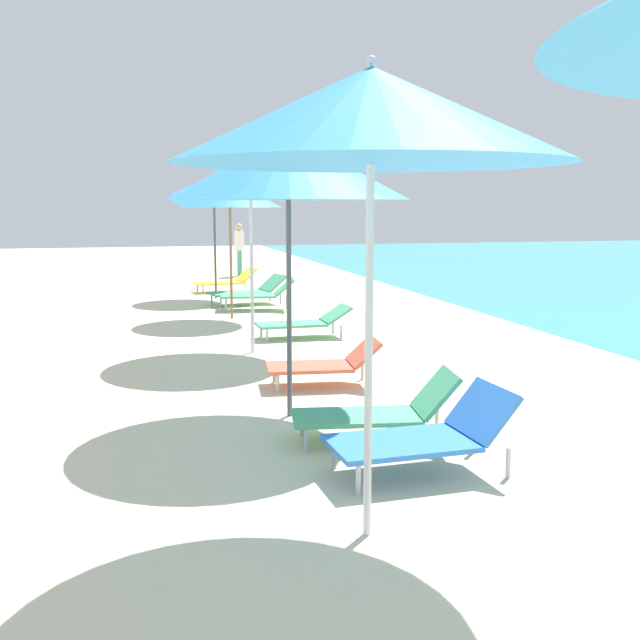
{
  "coord_description": "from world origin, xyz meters",
  "views": [
    {
      "loc": [
        -1.34,
        2.06,
        2.06
      ],
      "look_at": [
        0.43,
        9.01,
        0.95
      ],
      "focal_mm": 42.0,
      "sensor_mm": 36.0,
      "label": 1
    }
  ],
  "objects_px": {
    "lounger_fourth_inland": "(380,410)",
    "lounger_farthest_shoreside": "(227,281)",
    "lounger_fourth_shoreside": "(325,363)",
    "umbrella_fifth": "(250,178)",
    "lounger_farthest_inland": "(249,290)",
    "person_walking_near": "(239,245)",
    "umbrella_third": "(371,116)",
    "lounger_sixth_shoreside": "(259,293)",
    "umbrella_farthest": "(214,192)",
    "lounger_fifth_shoreside": "(305,322)",
    "umbrella_sixth": "(230,194)",
    "umbrella_fourth": "(288,167)",
    "lounger_third_shoreside": "(425,434)"
  },
  "relations": [
    {
      "from": "lounger_fourth_shoreside",
      "to": "umbrella_fifth",
      "type": "height_order",
      "value": "umbrella_fifth"
    },
    {
      "from": "umbrella_sixth",
      "to": "lounger_sixth_shoreside",
      "type": "relative_size",
      "value": 1.67
    },
    {
      "from": "lounger_third_shoreside",
      "to": "lounger_farthest_inland",
      "type": "relative_size",
      "value": 0.85
    },
    {
      "from": "lounger_fourth_inland",
      "to": "lounger_farthest_shoreside",
      "type": "distance_m",
      "value": 11.82
    },
    {
      "from": "umbrella_fourth",
      "to": "lounger_farthest_shoreside",
      "type": "relative_size",
      "value": 1.82
    },
    {
      "from": "lounger_sixth_shoreside",
      "to": "lounger_farthest_shoreside",
      "type": "bearing_deg",
      "value": -77.84
    },
    {
      "from": "umbrella_fourth",
      "to": "lounger_farthest_shoreside",
      "type": "bearing_deg",
      "value": 86.03
    },
    {
      "from": "lounger_fourth_shoreside",
      "to": "umbrella_fifth",
      "type": "distance_m",
      "value": 3.09
    },
    {
      "from": "lounger_fifth_shoreside",
      "to": "lounger_farthest_inland",
      "type": "distance_m",
      "value": 4.17
    },
    {
      "from": "lounger_fourth_inland",
      "to": "lounger_fifth_shoreside",
      "type": "relative_size",
      "value": 1.02
    },
    {
      "from": "lounger_third_shoreside",
      "to": "umbrella_fifth",
      "type": "xyz_separation_m",
      "value": [
        -0.52,
        5.08,
        2.11
      ]
    },
    {
      "from": "umbrella_fourth",
      "to": "lounger_farthest_inland",
      "type": "height_order",
      "value": "umbrella_fourth"
    },
    {
      "from": "lounger_fourth_inland",
      "to": "lounger_farthest_shoreside",
      "type": "xyz_separation_m",
      "value": [
        0.16,
        11.82,
        -0.02
      ]
    },
    {
      "from": "lounger_farthest_shoreside",
      "to": "umbrella_third",
      "type": "bearing_deg",
      "value": 76.16
    },
    {
      "from": "umbrella_sixth",
      "to": "lounger_farthest_shoreside",
      "type": "distance_m",
      "value": 4.76
    },
    {
      "from": "lounger_fourth_shoreside",
      "to": "lounger_farthest_shoreside",
      "type": "distance_m",
      "value": 9.73
    },
    {
      "from": "umbrella_sixth",
      "to": "umbrella_fourth",
      "type": "bearing_deg",
      "value": -92.64
    },
    {
      "from": "umbrella_third",
      "to": "lounger_fourth_inland",
      "type": "distance_m",
      "value": 2.96
    },
    {
      "from": "umbrella_third",
      "to": "lounger_fourth_shoreside",
      "type": "xyz_separation_m",
      "value": [
        0.74,
        3.85,
        -2.3
      ]
    },
    {
      "from": "lounger_fourth_shoreside",
      "to": "person_walking_near",
      "type": "xyz_separation_m",
      "value": [
        0.97,
        13.58,
        0.65
      ]
    },
    {
      "from": "umbrella_fifth",
      "to": "lounger_fifth_shoreside",
      "type": "xyz_separation_m",
      "value": [
        0.98,
        0.97,
        -2.16
      ]
    },
    {
      "from": "lounger_fifth_shoreside",
      "to": "person_walking_near",
      "type": "bearing_deg",
      "value": -93.95
    },
    {
      "from": "lounger_third_shoreside",
      "to": "lounger_farthest_inland",
      "type": "xyz_separation_m",
      "value": [
        0.22,
        10.21,
        -0.02
      ]
    },
    {
      "from": "lounger_farthest_inland",
      "to": "person_walking_near",
      "type": "distance_m",
      "value": 6.35
    },
    {
      "from": "lounger_third_shoreside",
      "to": "lounger_fifth_shoreside",
      "type": "distance_m",
      "value": 6.07
    },
    {
      "from": "lounger_third_shoreside",
      "to": "lounger_farthest_inland",
      "type": "bearing_deg",
      "value": -93.89
    },
    {
      "from": "umbrella_fourth",
      "to": "lounger_farthest_inland",
      "type": "bearing_deg",
      "value": 83.83
    },
    {
      "from": "umbrella_sixth",
      "to": "person_walking_near",
      "type": "distance_m",
      "value": 8.36
    },
    {
      "from": "umbrella_fourth",
      "to": "lounger_fourth_inland",
      "type": "height_order",
      "value": "umbrella_fourth"
    },
    {
      "from": "umbrella_fourth",
      "to": "lounger_fifth_shoreside",
      "type": "bearing_deg",
      "value": 74.99
    },
    {
      "from": "umbrella_fifth",
      "to": "lounger_fifth_shoreside",
      "type": "distance_m",
      "value": 2.56
    },
    {
      "from": "lounger_fourth_shoreside",
      "to": "person_walking_near",
      "type": "relative_size",
      "value": 0.88
    },
    {
      "from": "umbrella_fifth",
      "to": "lounger_sixth_shoreside",
      "type": "xyz_separation_m",
      "value": [
        0.82,
        4.23,
        -2.09
      ]
    },
    {
      "from": "lounger_third_shoreside",
      "to": "umbrella_sixth",
      "type": "relative_size",
      "value": 0.56
    },
    {
      "from": "lounger_fourth_shoreside",
      "to": "lounger_sixth_shoreside",
      "type": "relative_size",
      "value": 0.88
    },
    {
      "from": "umbrella_fifth",
      "to": "lounger_fourth_shoreside",
      "type": "bearing_deg",
      "value": -77.31
    },
    {
      "from": "umbrella_fourth",
      "to": "lounger_fourth_inland",
      "type": "xyz_separation_m",
      "value": [
        0.59,
        -0.99,
        -2.13
      ]
    },
    {
      "from": "umbrella_fifth",
      "to": "umbrella_farthest",
      "type": "relative_size",
      "value": 1.02
    },
    {
      "from": "lounger_farthest_inland",
      "to": "lounger_fourth_shoreside",
      "type": "bearing_deg",
      "value": 74.7
    },
    {
      "from": "lounger_fourth_shoreside",
      "to": "umbrella_sixth",
      "type": "distance_m",
      "value": 5.79
    },
    {
      "from": "umbrella_third",
      "to": "umbrella_sixth",
      "type": "relative_size",
      "value": 1.14
    },
    {
      "from": "umbrella_farthest",
      "to": "lounger_farthest_inland",
      "type": "distance_m",
      "value": 2.43
    },
    {
      "from": "lounger_sixth_shoreside",
      "to": "lounger_farthest_shoreside",
      "type": "height_order",
      "value": "lounger_sixth_shoreside"
    },
    {
      "from": "lounger_fourth_inland",
      "to": "umbrella_fifth",
      "type": "xyz_separation_m",
      "value": [
        -0.43,
        4.26,
        2.14
      ]
    },
    {
      "from": "lounger_farthest_inland",
      "to": "lounger_fifth_shoreside",
      "type": "bearing_deg",
      "value": 79.88
    },
    {
      "from": "umbrella_fifth",
      "to": "umbrella_sixth",
      "type": "xyz_separation_m",
      "value": [
        0.14,
        3.26,
        -0.17
      ]
    },
    {
      "from": "lounger_farthest_shoreside",
      "to": "lounger_farthest_inland",
      "type": "distance_m",
      "value": 2.43
    },
    {
      "from": "umbrella_fourth",
      "to": "umbrella_farthest",
      "type": "bearing_deg",
      "value": 87.87
    },
    {
      "from": "lounger_sixth_shoreside",
      "to": "umbrella_farthest",
      "type": "height_order",
      "value": "umbrella_farthest"
    },
    {
      "from": "lounger_third_shoreside",
      "to": "lounger_farthest_shoreside",
      "type": "relative_size",
      "value": 0.93
    }
  ]
}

